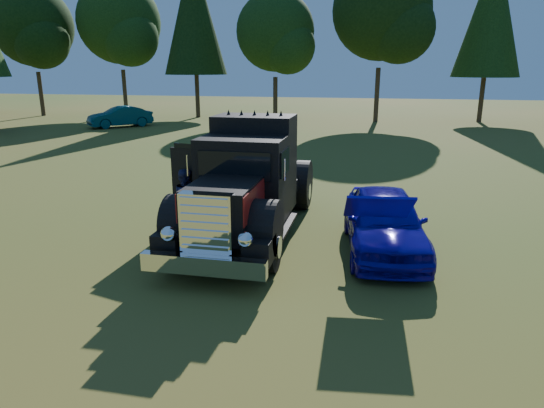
{
  "coord_description": "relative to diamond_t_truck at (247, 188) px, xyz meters",
  "views": [
    {
      "loc": [
        3.94,
        -9.58,
        4.22
      ],
      "look_at": [
        1.7,
        1.07,
        1.13
      ],
      "focal_mm": 32.0,
      "sensor_mm": 36.0,
      "label": 1
    }
  ],
  "objects": [
    {
      "name": "distant_teal_car",
      "position": [
        -14.9,
        20.78,
        -0.55
      ],
      "size": [
        4.2,
        4.27,
        1.46
      ],
      "primitive_type": "imported",
      "rotation": [
        0.0,
        0.0,
        -0.77
      ],
      "color": "#09333B",
      "rests_on": "ground"
    },
    {
      "name": "treeline",
      "position": [
        -3.44,
        25.51,
        6.42
      ],
      "size": [
        72.1,
        24.04,
        13.84
      ],
      "color": "#2D2116",
      "rests_on": "ground"
    },
    {
      "name": "spectator_near",
      "position": [
        -1.39,
        0.21,
        -0.45
      ],
      "size": [
        0.57,
        0.7,
        1.65
      ],
      "primitive_type": "imported",
      "rotation": [
        0.0,
        0.0,
        1.23
      ],
      "color": "#1A2B3E",
      "rests_on": "ground"
    },
    {
      "name": "hotrod_coupe",
      "position": [
        3.42,
        -0.4,
        -0.54
      ],
      "size": [
        2.21,
        4.49,
        1.89
      ],
      "color": "#12079F",
      "rests_on": "ground"
    },
    {
      "name": "diamond_t_truck",
      "position": [
        0.0,
        0.0,
        0.0
      ],
      "size": [
        3.35,
        7.16,
        3.0
      ],
      "color": "black",
      "rests_on": "ground"
    },
    {
      "name": "spectator_far",
      "position": [
        -1.59,
        -0.05,
        -0.43
      ],
      "size": [
        0.78,
        0.93,
        1.7
      ],
      "primitive_type": "imported",
      "rotation": [
        0.0,
        0.0,
        1.39
      ],
      "color": "#1E2D48",
      "rests_on": "ground"
    },
    {
      "name": "ground",
      "position": [
        -0.87,
        -1.9,
        -1.28
      ],
      "size": [
        120.0,
        120.0,
        0.0
      ],
      "primitive_type": "plane",
      "color": "#2D5218",
      "rests_on": "ground"
    }
  ]
}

